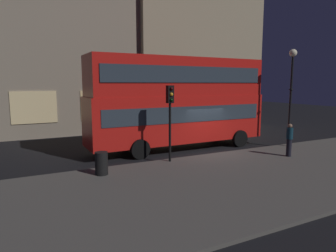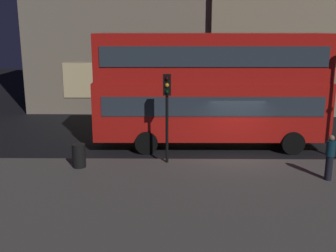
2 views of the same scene
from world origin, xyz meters
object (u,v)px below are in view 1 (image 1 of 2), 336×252
Objects in this scene: traffic_light_near_kerb at (170,107)px; double_decker_bus at (179,99)px; pedestrian at (289,140)px; litter_bin at (101,163)px; street_lamp at (292,80)px.

double_decker_bus is at bearing 52.25° from traffic_light_near_kerb.
double_decker_bus reaches higher than traffic_light_near_kerb.
pedestrian is (6.09, -1.93, -1.80)m from traffic_light_near_kerb.
double_decker_bus is 6.58m from pedestrian.
double_decker_bus is 6.39× the size of pedestrian.
double_decker_bus is 3.50m from traffic_light_near_kerb.
street_lamp is at bearing 2.89° from litter_bin.
traffic_light_near_kerb is at bearing -126.26° from double_decker_bus.
pedestrian is at bearing -50.15° from double_decker_bus.
litter_bin is at bearing -148.98° from double_decker_bus.
litter_bin is at bearing -23.88° from pedestrian.
street_lamp is 3.37× the size of pedestrian.
street_lamp is (8.22, -0.03, 1.34)m from traffic_light_near_kerb.
traffic_light_near_kerb is at bearing -33.79° from pedestrian.
traffic_light_near_kerb reaches higher than litter_bin.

